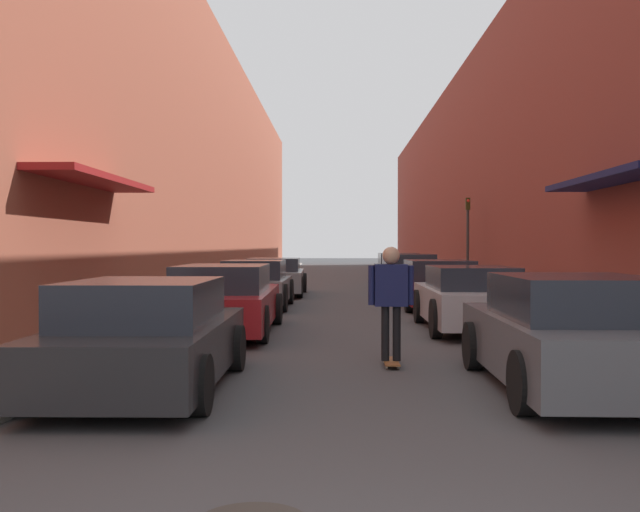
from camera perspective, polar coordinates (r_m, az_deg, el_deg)
ground at (r=27.13m, az=1.90°, el=-2.70°), size 135.10×135.10×0.00m
curb_strip_left at (r=33.50m, az=-5.56°, el=-1.93°), size 1.80×61.41×0.12m
curb_strip_right at (r=33.56m, az=9.15°, el=-1.93°), size 1.80×61.41×0.12m
building_row_left at (r=34.14m, az=-10.45°, el=7.21°), size 4.90×61.41×10.94m
building_row_right at (r=34.18m, az=14.01°, el=6.02°), size 4.90×61.41×9.55m
parked_car_left_0 at (r=8.48m, az=-13.66°, el=-6.36°), size 1.87×4.07×1.28m
parked_car_left_1 at (r=13.71m, az=-7.66°, el=-3.52°), size 1.94×4.82×1.31m
parked_car_left_2 at (r=19.16m, az=-5.19°, el=-2.30°), size 1.87×3.93×1.28m
parked_car_left_3 at (r=24.03m, az=-3.65°, el=-1.67°), size 2.02×4.51×1.25m
parked_car_right_0 at (r=8.75m, az=19.45°, el=-5.97°), size 1.93×4.20×1.33m
parked_car_right_1 at (r=14.35m, az=11.87°, el=-3.36°), size 1.85×4.26×1.27m
parked_car_right_2 at (r=19.37m, az=9.40°, el=-2.27°), size 2.00×4.58×1.29m
parked_car_right_3 at (r=25.20m, az=7.05°, el=-1.47°), size 2.07×4.33×1.38m
parked_car_right_4 at (r=30.91m, az=6.25°, el=-1.07°), size 1.97×4.34×1.35m
skateboarder at (r=9.93m, az=5.70°, el=-2.95°), size 0.63×0.78×1.65m
traffic_light at (r=26.93m, az=11.74°, el=1.91°), size 0.16×0.22×3.32m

